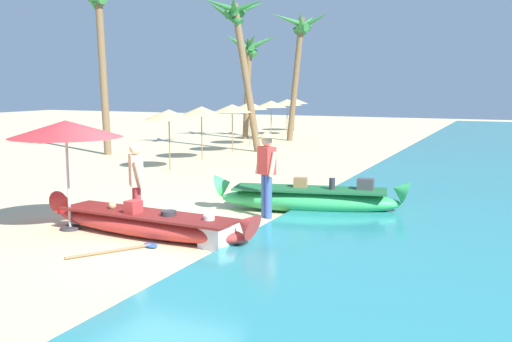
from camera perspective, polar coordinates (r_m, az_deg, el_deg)
The scene contains 19 objects.
ground_plane at distance 11.28m, azimuth -9.02°, elevation -5.58°, with size 80.00×80.00×0.00m, color beige.
boat_red_foreground at distance 10.77m, azimuth -10.43°, elevation -4.94°, with size 4.49×1.09×0.73m.
boat_green_midground at distance 12.63m, azimuth 5.18°, elevation -2.66°, with size 4.15×1.61×0.82m.
person_vendor_hatted at distance 11.93m, azimuth 1.02°, elevation 0.34°, with size 0.57×0.46×1.78m.
person_tourist_customer at distance 11.28m, azimuth -11.41°, elevation -0.89°, with size 0.52×0.53×1.63m.
patio_umbrella_large at distance 11.39m, azimuth -17.78°, elevation 3.80°, with size 2.05×2.05×2.04m.
parasol_row_0 at distance 18.93m, azimuth -8.35°, elevation 5.37°, with size 1.60×1.60×1.91m.
parasol_row_1 at distance 21.41m, azimuth -5.25°, elevation 5.75°, with size 1.60×1.60×1.91m.
parasol_row_2 at distance 23.67m, azimuth -2.30°, elevation 6.02°, with size 1.60×1.60×1.91m.
parasol_row_3 at distance 26.62m, azimuth -0.59°, elevation 6.28°, with size 1.60×1.60×1.91m.
parasol_row_4 at distance 28.97m, azimuth 1.47°, elevation 6.44°, with size 1.60×1.60×1.91m.
parasol_row_5 at distance 31.89m, azimuth 3.01°, elevation 6.60°, with size 1.60×1.60×1.91m.
parasol_row_6 at distance 34.67m, azimuth 3.68°, elevation 6.73°, with size 1.60×1.60×1.91m.
palm_tree_tall_inland at distance 23.84m, azimuth -14.75°, elevation 14.54°, with size 2.82×2.62×6.63m.
palm_tree_leaning_seaward at distance 29.50m, azimuth -0.66°, elevation 11.18°, with size 2.90×2.59×5.19m.
palm_tree_mid_cluster at distance 24.32m, azimuth -1.82°, elevation 13.69°, with size 2.64×2.61×6.19m.
palm_tree_far_behind at distance 28.58m, azimuth 4.18°, elevation 12.52°, with size 2.83×2.31×6.11m.
cooler_box at distance 9.85m, azimuth -3.81°, elevation -6.41°, with size 0.54×0.38×0.38m, color silver.
paddle at distance 9.99m, azimuth -12.43°, elevation -7.31°, with size 1.00×1.38×0.05m.
Camera 1 is at (6.02, -9.16, 2.68)m, focal length 41.72 mm.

